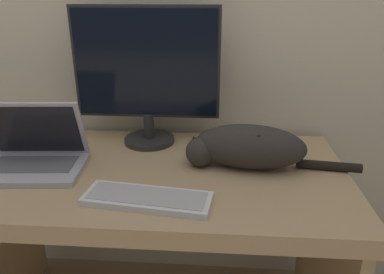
# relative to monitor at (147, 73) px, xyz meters

# --- Properties ---
(desk) EXTENTS (1.35, 0.71, 0.74)m
(desk) POSITION_rel_monitor_xyz_m (0.05, -0.24, -0.44)
(desk) COLOR tan
(desk) RESTS_ON ground_plane
(monitor) EXTENTS (0.56, 0.20, 0.53)m
(monitor) POSITION_rel_monitor_xyz_m (0.00, 0.00, 0.00)
(monitor) COLOR #282828
(monitor) RESTS_ON desk
(laptop) EXTENTS (0.36, 0.26, 0.24)m
(laptop) POSITION_rel_monitor_xyz_m (-0.35, -0.27, -0.23)
(laptop) COLOR #B7B7BC
(laptop) RESTS_ON desk
(external_keyboard) EXTENTS (0.39, 0.17, 0.02)m
(external_keyboard) POSITION_rel_monitor_xyz_m (0.08, -0.45, -0.27)
(external_keyboard) COLOR white
(external_keyboard) RESTS_ON desk
(cat) EXTENTS (0.60, 0.20, 0.15)m
(cat) POSITION_rel_monitor_xyz_m (0.38, -0.20, -0.20)
(cat) COLOR #332D28
(cat) RESTS_ON desk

